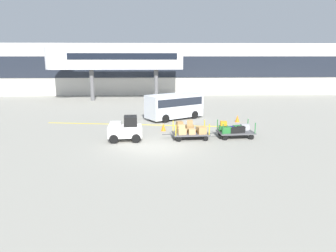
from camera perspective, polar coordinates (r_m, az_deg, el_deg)
name	(u,v)px	position (r m, az deg, el deg)	size (l,w,h in m)	color
ground_plane	(157,147)	(18.35, -1.96, -3.91)	(120.00, 120.00, 0.00)	gray
apron_lead_line	(137,125)	(24.42, -5.62, 0.26)	(14.56, 0.20, 0.01)	yellow
terminal_building	(155,69)	(43.60, -2.36, 10.36)	(59.43, 2.51, 6.90)	beige
jet_bridge	(109,58)	(37.95, -10.74, 12.07)	(15.98, 3.00, 6.31)	silver
baggage_tug	(125,129)	(19.71, -7.80, -0.59)	(2.17, 1.36, 1.58)	white
baggage_cart_lead	(189,130)	(20.10, 3.94, -0.82)	(3.04, 1.56, 1.18)	#4C4C4F
baggage_cart_middle	(234,130)	(20.86, 12.02, -0.71)	(3.04, 1.56, 1.10)	#4C4C4F
shuttle_van	(174,105)	(26.35, 1.16, 3.96)	(5.09, 4.10, 2.10)	silver
safety_cone_near	(163,127)	(22.27, -0.85, -0.19)	(0.36, 0.36, 0.55)	orange
safety_cone_far	(237,119)	(25.89, 12.59, 1.33)	(0.36, 0.36, 0.55)	orange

